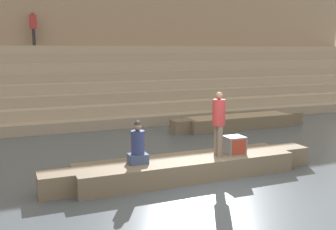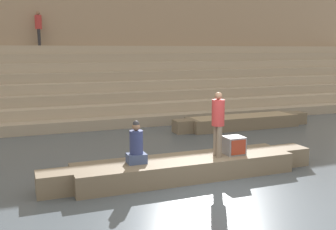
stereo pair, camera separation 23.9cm
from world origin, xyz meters
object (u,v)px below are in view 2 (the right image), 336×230
object	(u,v)px
rowboat_main	(185,167)
tv_set	(234,145)
moored_boat_shore	(243,121)
person_on_steps	(38,26)
person_standing	(218,120)
person_rowing	(136,146)

from	to	relation	value
rowboat_main	tv_set	size ratio (longest dim) A/B	14.49
moored_boat_shore	person_on_steps	size ratio (longest dim) A/B	3.56
person_standing	moored_boat_shore	world-z (taller)	person_standing
rowboat_main	moored_boat_shore	world-z (taller)	rowboat_main
rowboat_main	person_on_steps	xyz separation A→B (m)	(-2.62, 12.33, 4.06)
tv_set	person_on_steps	size ratio (longest dim) A/B	0.29
person_on_steps	person_rowing	bearing A→B (deg)	-14.31
rowboat_main	tv_set	distance (m)	1.40
tv_set	rowboat_main	bearing A→B (deg)	175.32
rowboat_main	tv_set	xyz separation A→B (m)	(1.32, -0.10, 0.46)
rowboat_main	person_on_steps	distance (m)	13.24
person_rowing	person_on_steps	size ratio (longest dim) A/B	0.61
rowboat_main	tv_set	world-z (taller)	tv_set
rowboat_main	moored_boat_shore	bearing A→B (deg)	46.60
rowboat_main	person_standing	xyz separation A→B (m)	(0.83, -0.12, 1.17)
person_rowing	tv_set	bearing A→B (deg)	-2.20
rowboat_main	person_on_steps	size ratio (longest dim) A/B	4.23
rowboat_main	person_standing	world-z (taller)	person_standing
moored_boat_shore	person_on_steps	xyz separation A→B (m)	(-7.33, 7.40, 4.06)
rowboat_main	moored_boat_shore	size ratio (longest dim) A/B	1.19
tv_set	moored_boat_shore	size ratio (longest dim) A/B	0.08
person_rowing	person_on_steps	distance (m)	12.84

